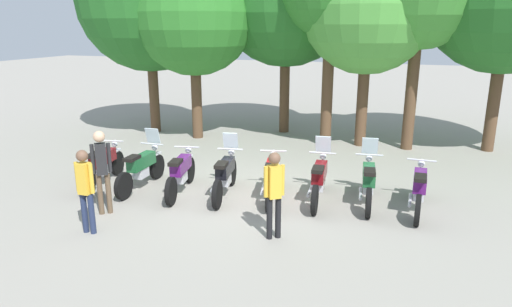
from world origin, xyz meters
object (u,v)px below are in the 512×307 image
object	(u,v)px
motorcycle_2	(181,172)
person_0	(274,189)
motorcycle_0	(103,165)
tree_0	(148,0)
motorcycle_6	(368,181)
tree_4	(368,7)
motorcycle_1	(142,167)
tree_1	(194,13)
motorcycle_5	(319,179)
motorcycle_7	(419,188)
motorcycle_4	(271,177)
person_1	(85,186)
motorcycle_3	(225,174)
person_2	(102,165)

from	to	relation	value
motorcycle_2	person_0	world-z (taller)	person_0
motorcycle_0	tree_0	xyz separation A→B (m)	(-1.91, 5.58, 4.17)
motorcycle_6	tree_4	distance (m)	6.49
motorcycle_1	motorcycle_6	bearing A→B (deg)	-83.98
motorcycle_6	tree_1	xyz separation A→B (m)	(-6.36, 4.34, 3.71)
motorcycle_5	motorcycle_7	world-z (taller)	motorcycle_5
motorcycle_5	tree_1	world-z (taller)	tree_1
motorcycle_4	person_0	size ratio (longest dim) A/B	1.29
motorcycle_0	motorcycle_5	xyz separation A→B (m)	(5.31, 0.68, 0.01)
person_1	motorcycle_6	bearing A→B (deg)	124.99
motorcycle_1	motorcycle_5	bearing A→B (deg)	-84.49
tree_0	tree_1	size ratio (longest dim) A/B	1.13
motorcycle_7	motorcycle_3	bearing A→B (deg)	97.66
person_2	motorcycle_0	bearing A→B (deg)	-1.73
person_0	person_2	size ratio (longest dim) A/B	0.93
motorcycle_7	tree_1	size ratio (longest dim) A/B	0.35
motorcycle_7	tree_1	world-z (taller)	tree_1
person_2	tree_0	xyz separation A→B (m)	(-3.13, 7.14, 3.61)
motorcycle_5	motorcycle_6	bearing A→B (deg)	-84.91
motorcycle_4	tree_4	world-z (taller)	tree_4
motorcycle_1	motorcycle_6	size ratio (longest dim) A/B	1.00
motorcycle_6	person_2	world-z (taller)	person_2
motorcycle_0	motorcycle_4	distance (m)	4.27
person_0	tree_0	xyz separation A→B (m)	(-6.83, 7.06, 3.70)
motorcycle_2	motorcycle_3	bearing A→B (deg)	-92.33
motorcycle_6	person_0	distance (m)	2.81
motorcycle_0	tree_0	bearing A→B (deg)	8.75
person_0	person_1	distance (m)	3.53
motorcycle_4	person_1	distance (m)	4.02
motorcycle_1	motorcycle_2	distance (m)	1.06
person_1	tree_4	size ratio (longest dim) A/B	0.25
tree_0	motorcycle_3	bearing A→B (deg)	-46.11
person_2	tree_0	size ratio (longest dim) A/B	0.25
person_2	tree_1	size ratio (longest dim) A/B	0.28
motorcycle_4	motorcycle_2	bearing A→B (deg)	86.51
motorcycle_1	motorcycle_4	distance (m)	3.20
person_0	motorcycle_6	bearing A→B (deg)	110.65
motorcycle_5	tree_0	size ratio (longest dim) A/B	0.31
motorcycle_7	person_1	bearing A→B (deg)	119.38
motorcycle_4	tree_4	bearing A→B (deg)	-26.68
motorcycle_6	person_2	bearing A→B (deg)	108.32
motorcycle_0	person_1	world-z (taller)	person_1
motorcycle_1	motorcycle_4	bearing A→B (deg)	-85.54
motorcycle_2	tree_4	bearing A→B (deg)	-42.17
motorcycle_2	motorcycle_1	bearing A→B (deg)	79.37
person_1	motorcycle_7	bearing A→B (deg)	119.39
motorcycle_7	person_0	bearing A→B (deg)	132.88
motorcycle_0	person_1	distance (m)	2.90
tree_1	tree_4	distance (m)	5.62
tree_0	motorcycle_2	bearing A→B (deg)	-53.62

